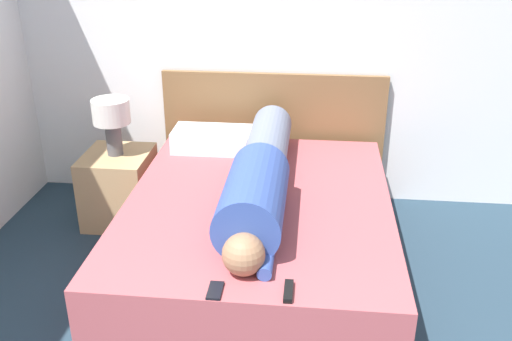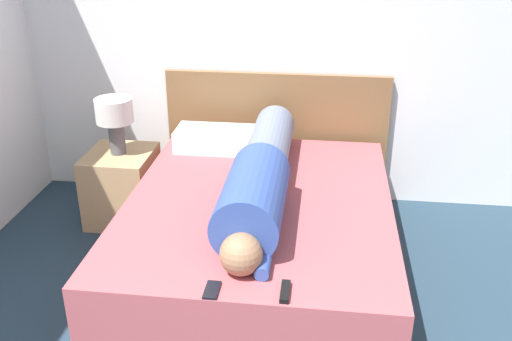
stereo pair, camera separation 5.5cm
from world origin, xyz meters
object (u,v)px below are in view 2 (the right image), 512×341
object	(u,v)px
pillow_near_headboard	(218,139)
cell_phone	(212,290)
tv_remote	(285,292)
table_lamp	(115,116)
person_lying	(260,176)
nightstand	(122,186)
bed	(259,237)

from	to	relation	value
pillow_near_headboard	cell_phone	distance (m)	1.68
tv_remote	table_lamp	bearing A→B (deg)	131.00
person_lying	tv_remote	xyz separation A→B (m)	(0.22, -0.89, -0.14)
tv_remote	cell_phone	xyz separation A→B (m)	(-0.33, -0.02, -0.01)
table_lamp	cell_phone	world-z (taller)	table_lamp
nightstand	cell_phone	size ratio (longest dim) A/B	3.98
bed	tv_remote	bearing A→B (deg)	-76.00
bed	pillow_near_headboard	world-z (taller)	pillow_near_headboard
nightstand	tv_remote	distance (m)	1.99
nightstand	tv_remote	xyz separation A→B (m)	(1.29, -1.49, 0.28)
pillow_near_headboard	tv_remote	world-z (taller)	pillow_near_headboard
nightstand	pillow_near_headboard	world-z (taller)	pillow_near_headboard
nightstand	cell_phone	xyz separation A→B (m)	(0.97, -1.51, 0.27)
table_lamp	pillow_near_headboard	size ratio (longest dim) A/B	0.67
bed	table_lamp	size ratio (longest dim) A/B	4.95
bed	person_lying	distance (m)	0.42
nightstand	pillow_near_headboard	bearing A→B (deg)	11.57
bed	nightstand	world-z (taller)	bed
bed	nightstand	bearing A→B (deg)	151.08
bed	pillow_near_headboard	distance (m)	0.89
bed	nightstand	xyz separation A→B (m)	(-1.07, 0.59, -0.00)
bed	tv_remote	xyz separation A→B (m)	(0.22, -0.90, 0.28)
person_lying	table_lamp	bearing A→B (deg)	150.74
bed	cell_phone	xyz separation A→B (m)	(-0.10, -0.92, 0.27)
table_lamp	tv_remote	bearing A→B (deg)	-49.00
nightstand	bed	bearing A→B (deg)	-28.92
table_lamp	person_lying	size ratio (longest dim) A/B	0.22
person_lying	cell_phone	size ratio (longest dim) A/B	13.86
pillow_near_headboard	cell_phone	xyz separation A→B (m)	(0.28, -1.65, -0.07)
table_lamp	cell_phone	size ratio (longest dim) A/B	3.07
tv_remote	cell_phone	size ratio (longest dim) A/B	1.15
person_lying	cell_phone	xyz separation A→B (m)	(-0.11, -0.91, -0.15)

